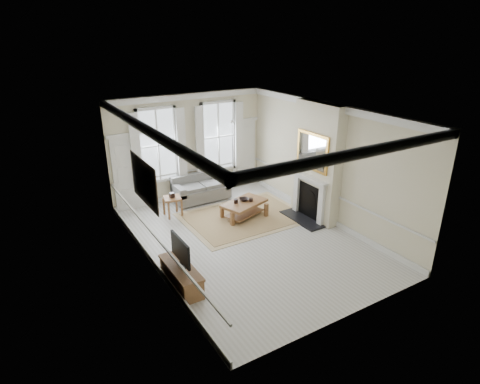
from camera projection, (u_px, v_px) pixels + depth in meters
floor at (248, 240)px, 10.67m from camera, size 7.20×7.20×0.00m
ceiling at (249, 112)px, 9.39m from camera, size 7.20×7.20×0.00m
back_wall at (189, 147)px, 12.89m from camera, size 5.20×0.00×5.20m
left_wall at (148, 201)px, 8.79m from camera, size 0.00×7.20×7.20m
right_wall at (326, 163)px, 11.28m from camera, size 0.00×7.20×7.20m
window_left at (158, 146)px, 12.27m from camera, size 1.26×0.20×2.20m
window_right at (218, 137)px, 13.28m from camera, size 1.26×0.20×2.20m
door_left at (128, 174)px, 12.08m from camera, size 0.90×0.08×2.30m
door_right at (244, 154)px, 14.05m from camera, size 0.90×0.08×2.30m
painting at (144, 182)px, 8.91m from camera, size 0.05×1.66×1.06m
chimney_breast at (317, 163)px, 11.35m from camera, size 0.35×1.70×3.38m
hearth at (302, 219)px, 11.78m from camera, size 0.55×1.50×0.05m
fireplace at (309, 196)px, 11.61m from camera, size 0.21×1.45×1.33m
mirror at (312, 152)px, 11.12m from camera, size 0.06×1.26×1.06m
sofa at (200, 190)px, 13.06m from camera, size 1.79×0.87×0.85m
side_table at (172, 201)px, 11.89m from camera, size 0.57×0.57×0.59m
rug at (244, 217)px, 11.95m from camera, size 3.50×2.60×0.02m
coffee_table at (244, 204)px, 11.80m from camera, size 1.50×1.15×0.50m
ceramic_pot_a at (236, 201)px, 11.66m from camera, size 0.12×0.12×0.12m
ceramic_pot_b at (251, 200)px, 11.81m from camera, size 0.13×0.13×0.09m
bowl at (244, 199)px, 11.86m from camera, size 0.35×0.35×0.07m
tv_stand at (181, 276)px, 8.66m from camera, size 0.44×1.38×0.49m
tv at (181, 250)px, 8.42m from camera, size 0.08×0.90×0.68m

